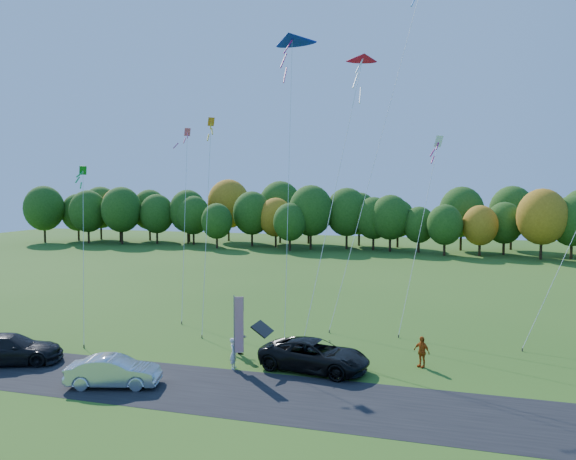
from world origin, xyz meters
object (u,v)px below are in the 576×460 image
(silver_sedan, at_px, (114,371))
(feather_flag, at_px, (238,324))
(black_suv, at_px, (315,355))
(person_east, at_px, (422,352))

(silver_sedan, xyz_separation_m, feather_flag, (4.93, 4.10, 1.72))
(black_suv, relative_size, feather_flag, 1.46)
(black_suv, relative_size, silver_sedan, 1.30)
(person_east, bearing_deg, feather_flag, -128.67)
(black_suv, distance_m, person_east, 5.85)
(black_suv, height_order, silver_sedan, black_suv)
(silver_sedan, height_order, person_east, person_east)
(black_suv, bearing_deg, person_east, -60.27)
(feather_flag, bearing_deg, person_east, 18.40)
(black_suv, bearing_deg, feather_flag, 112.89)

